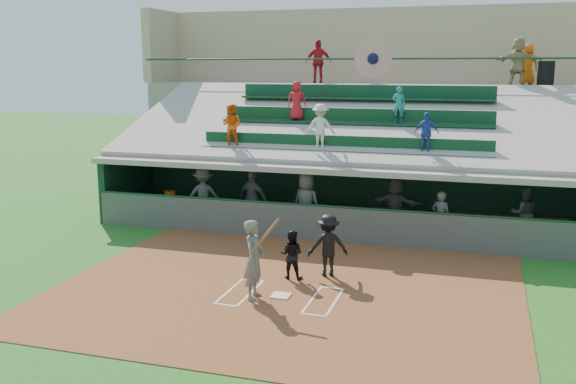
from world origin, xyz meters
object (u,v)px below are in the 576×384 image
(trash_bin, at_px, (546,73))
(catcher, at_px, (291,254))
(home_plate, at_px, (281,295))
(water_cooler, at_px, (170,196))
(white_table, at_px, (168,211))
(batter_at_plate, at_px, (254,259))

(trash_bin, bearing_deg, catcher, -120.69)
(home_plate, height_order, water_cooler, water_cooler)
(white_table, xyz_separation_m, water_cooler, (0.06, 0.07, 0.52))
(water_cooler, relative_size, trash_bin, 0.41)
(home_plate, height_order, batter_at_plate, batter_at_plate)
(home_plate, distance_m, white_table, 8.37)
(batter_at_plate, xyz_separation_m, water_cooler, (-5.36, 6.23, -0.06))
(catcher, height_order, water_cooler, catcher)
(home_plate, bearing_deg, water_cooler, 134.91)
(batter_at_plate, relative_size, trash_bin, 2.16)
(white_table, xyz_separation_m, trash_bin, (12.38, 6.50, 4.67))
(batter_at_plate, height_order, white_table, batter_at_plate)
(batter_at_plate, bearing_deg, home_plate, 28.12)
(batter_at_plate, distance_m, water_cooler, 8.22)
(home_plate, relative_size, water_cooler, 1.16)
(water_cooler, bearing_deg, batter_at_plate, -49.27)
(batter_at_plate, relative_size, catcher, 1.56)
(home_plate, bearing_deg, batter_at_plate, -151.88)
(water_cooler, bearing_deg, home_plate, -45.09)
(trash_bin, bearing_deg, home_plate, -117.42)
(catcher, bearing_deg, white_table, -40.28)
(catcher, distance_m, white_table, 7.39)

